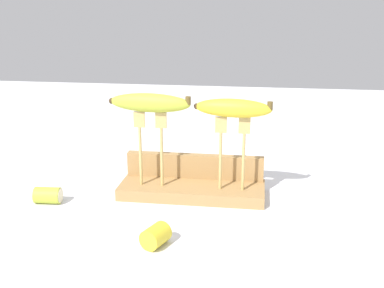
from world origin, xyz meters
TOP-DOWN VIEW (x-y plane):
  - ground_plane at (0.00, 0.00)m, footprint 3.00×3.00m
  - wooden_board at (0.00, 0.00)m, footprint 0.34×0.12m
  - board_backstop at (0.00, 0.05)m, footprint 0.33×0.02m
  - fork_stand_left at (-0.09, -0.02)m, footprint 0.08×0.01m
  - fork_stand_right at (0.09, -0.02)m, footprint 0.08×0.01m
  - banana_raised_left at (-0.09, -0.02)m, footprint 0.19×0.05m
  - banana_raised_right at (0.09, -0.02)m, footprint 0.17×0.06m
  - fork_fallen_near at (0.06, 0.14)m, footprint 0.03×0.18m
  - banana_chunk_near at (-0.03, -0.25)m, footprint 0.06×0.06m
  - banana_chunk_far at (-0.32, -0.09)m, footprint 0.06×0.04m

SIDE VIEW (x-z plane):
  - ground_plane at x=0.00m, z-range 0.00..0.00m
  - fork_fallen_near at x=0.06m, z-range 0.00..0.01m
  - wooden_board at x=0.00m, z-range 0.00..0.03m
  - banana_chunk_far at x=-0.32m, z-range 0.00..0.04m
  - banana_chunk_near at x=-0.03m, z-range 0.00..0.04m
  - board_backstop at x=0.00m, z-range 0.03..0.09m
  - fork_stand_right at x=0.09m, z-range 0.05..0.22m
  - fork_stand_left at x=-0.09m, z-range 0.05..0.22m
  - banana_raised_right at x=0.09m, z-range 0.20..0.24m
  - banana_raised_left at x=-0.09m, z-range 0.20..0.25m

